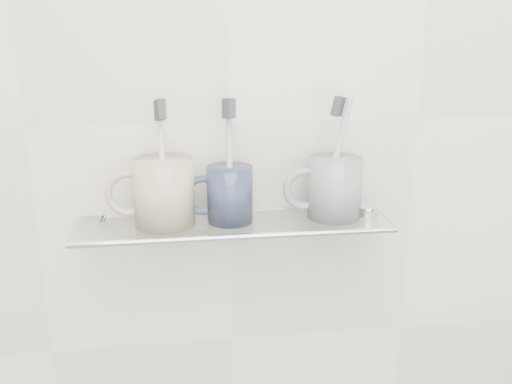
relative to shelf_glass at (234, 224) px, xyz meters
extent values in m
plane|color=silver|center=(0.00, 0.06, 0.15)|extent=(2.50, 0.00, 2.50)
cube|color=silver|center=(0.00, 0.00, 0.00)|extent=(0.50, 0.12, 0.01)
cylinder|color=silver|center=(0.00, -0.06, 0.00)|extent=(0.50, 0.01, 0.01)
cylinder|color=silver|center=(-0.21, 0.05, -0.01)|extent=(0.02, 0.03, 0.02)
cylinder|color=silver|center=(0.21, 0.05, -0.01)|extent=(0.02, 0.03, 0.02)
cylinder|color=beige|center=(-0.11, 0.00, 0.06)|extent=(0.12, 0.12, 0.11)
torus|color=beige|center=(-0.16, 0.00, 0.06)|extent=(0.08, 0.01, 0.08)
cylinder|color=silver|center=(-0.11, 0.00, 0.10)|extent=(0.02, 0.07, 0.19)
cube|color=#32363C|center=(-0.11, 0.00, 0.19)|extent=(0.02, 0.03, 0.04)
cylinder|color=#20283E|center=(-0.01, 0.00, 0.05)|extent=(0.09, 0.09, 0.09)
torus|color=#20283E|center=(-0.05, 0.00, 0.05)|extent=(0.07, 0.01, 0.07)
cylinder|color=#9FA7CC|center=(-0.01, 0.00, 0.10)|extent=(0.02, 0.05, 0.19)
cube|color=#32363C|center=(-0.01, 0.00, 0.19)|extent=(0.02, 0.03, 0.03)
cylinder|color=white|center=(0.16, 0.00, 0.05)|extent=(0.11, 0.11, 0.10)
torus|color=white|center=(0.11, 0.00, 0.05)|extent=(0.07, 0.01, 0.07)
cylinder|color=silver|center=(0.16, 0.00, 0.10)|extent=(0.05, 0.02, 0.19)
cube|color=#32363C|center=(0.16, 0.00, 0.19)|extent=(0.03, 0.03, 0.03)
cylinder|color=silver|center=(0.22, 0.00, 0.01)|extent=(0.04, 0.04, 0.02)
camera|label=1|loc=(-0.08, -0.85, 0.32)|focal=40.00mm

